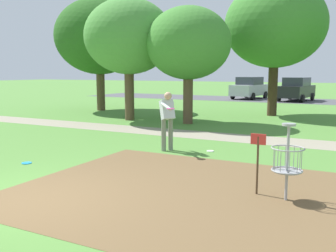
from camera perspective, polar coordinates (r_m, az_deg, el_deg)
name	(u,v)px	position (r m, az deg, el deg)	size (l,w,h in m)	color
ground_plane	(20,202)	(7.32, -21.38, -10.59)	(160.00, 160.00, 0.00)	#518438
dirt_tee_pad	(187,191)	(7.43, 2.94, -9.70)	(6.48, 5.51, 0.01)	brown
disc_golf_basket	(284,159)	(7.06, 17.04, -4.70)	(0.98, 0.58, 1.39)	#9E9EA3
player_foreground_watching	(167,117)	(10.93, -0.10, 1.35)	(0.73, 1.02, 1.71)	slate
frisbee_mid_grass	(210,151)	(11.05, 6.36, -3.76)	(0.21, 0.21, 0.02)	white
frisbee_far_left	(27,163)	(10.21, -20.47, -5.23)	(0.24, 0.24, 0.02)	#1E93DB
tree_near_left	(188,44)	(16.78, 3.08, 12.26)	(3.69, 3.69, 5.07)	brown
tree_near_right	(99,37)	(23.00, -10.27, 13.06)	(5.15, 5.15, 6.50)	brown
tree_mid_left	(275,25)	(20.68, 15.80, 14.39)	(5.12, 5.12, 6.83)	#422D1E
tree_far_left	(129,37)	(18.14, -5.94, 13.18)	(4.11, 4.11, 5.65)	brown
parking_lot_strip	(288,100)	(31.91, 17.62, 3.69)	(36.00, 6.00, 0.01)	#4C4C51
parked_car_leftmost	(249,88)	(33.05, 12.14, 5.62)	(2.46, 4.43, 1.84)	#B2B7BC
parked_car_center_left	(296,89)	(31.54, 18.72, 5.26)	(2.45, 4.43, 1.84)	black
gravel_path	(198,135)	(13.90, 4.48, -1.30)	(40.00, 1.66, 0.00)	gray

